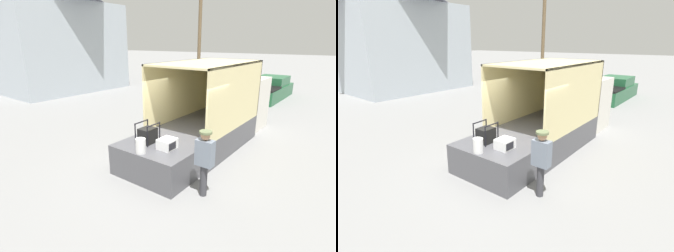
% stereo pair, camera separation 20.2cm
% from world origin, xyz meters
% --- Properties ---
extents(ground_plane, '(160.00, 160.00, 0.00)m').
position_xyz_m(ground_plane, '(0.00, 0.00, 0.00)').
color(ground_plane, gray).
extents(box_truck, '(5.93, 2.32, 3.02)m').
position_xyz_m(box_truck, '(3.42, -0.00, 0.93)').
color(box_truck, silver).
rests_on(box_truck, ground).
extents(tailgate_deck, '(1.55, 2.21, 0.89)m').
position_xyz_m(tailgate_deck, '(-0.78, 0.00, 0.44)').
color(tailgate_deck, '#4C4C51').
rests_on(tailgate_deck, ground).
extents(microwave, '(0.48, 0.43, 0.28)m').
position_xyz_m(microwave, '(-0.74, -0.37, 1.03)').
color(microwave, white).
rests_on(microwave, tailgate_deck).
extents(portable_generator, '(0.57, 0.50, 0.60)m').
position_xyz_m(portable_generator, '(-0.69, 0.36, 1.12)').
color(portable_generator, black).
rests_on(portable_generator, tailgate_deck).
extents(orange_bucket, '(0.27, 0.27, 0.40)m').
position_xyz_m(orange_bucket, '(-1.38, 0.01, 1.09)').
color(orange_bucket, silver).
rests_on(orange_bucket, tailgate_deck).
extents(worker_person, '(0.31, 0.44, 1.70)m').
position_xyz_m(worker_person, '(-0.89, -1.61, 1.04)').
color(worker_person, '#38383D').
rests_on(worker_person, ground).
extents(pickup_truck_green, '(5.15, 1.96, 1.41)m').
position_xyz_m(pickup_truck_green, '(12.18, 0.77, 0.58)').
color(pickup_truck_green, '#1E5633').
rests_on(pickup_truck_green, ground).
extents(house_backdrop, '(8.99, 6.64, 8.66)m').
position_xyz_m(house_backdrop, '(5.83, 15.16, 4.41)').
color(house_backdrop, '#A8B2BC').
rests_on(house_backdrop, ground).
extents(utility_pole, '(1.80, 0.28, 7.90)m').
position_xyz_m(utility_pole, '(13.64, 7.20, 4.11)').
color(utility_pole, brown).
rests_on(utility_pole, ground).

